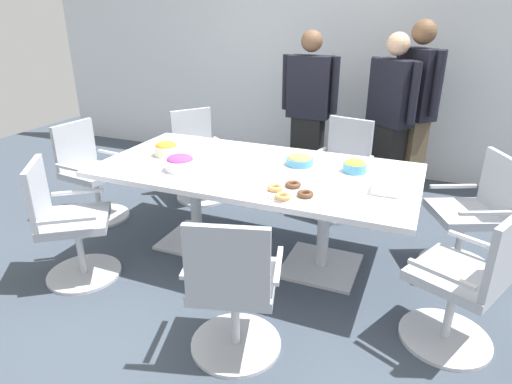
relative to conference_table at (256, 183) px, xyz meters
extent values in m
cube|color=#3D4754|center=(0.00, 0.00, -0.63)|extent=(10.00, 10.00, 0.01)
cube|color=silver|center=(0.00, 2.40, 0.77)|extent=(8.00, 0.10, 2.80)
cube|color=silver|center=(0.00, 0.00, 0.10)|extent=(2.40, 1.20, 0.04)
cube|color=silver|center=(-0.55, 0.00, -0.61)|extent=(0.56, 0.56, 0.02)
cylinder|color=silver|center=(-0.55, 0.00, -0.26)|extent=(0.09, 0.09, 0.69)
cube|color=silver|center=(0.55, 0.00, -0.61)|extent=(0.56, 0.56, 0.02)
cylinder|color=silver|center=(0.55, 0.00, -0.26)|extent=(0.09, 0.09, 0.69)
cylinder|color=silver|center=(-0.97, 0.85, -0.61)|extent=(0.76, 0.76, 0.02)
cylinder|color=silver|center=(-0.97, 0.85, -0.40)|extent=(0.05, 0.05, 0.41)
cube|color=#ADB2BC|center=(-0.97, 0.85, -0.17)|extent=(0.64, 0.64, 0.06)
cube|color=#ADB2BC|center=(-1.14, 0.97, 0.07)|extent=(0.30, 0.37, 0.42)
cube|color=silver|center=(-0.83, 1.04, -0.05)|extent=(0.31, 0.25, 0.02)
cube|color=silver|center=(-1.12, 0.65, -0.05)|extent=(0.31, 0.25, 0.02)
cylinder|color=silver|center=(-1.65, 0.04, -0.61)|extent=(0.60, 0.60, 0.02)
cylinder|color=silver|center=(-1.65, 0.04, -0.40)|extent=(0.05, 0.05, 0.41)
cube|color=#ADB2BC|center=(-1.65, 0.04, -0.17)|extent=(0.51, 0.51, 0.06)
cube|color=#ADB2BC|center=(-1.86, 0.07, 0.07)|extent=(0.09, 0.44, 0.42)
cube|color=silver|center=(-1.62, 0.29, -0.05)|extent=(0.37, 0.07, 0.02)
cube|color=silver|center=(-1.68, -0.20, -0.05)|extent=(0.37, 0.07, 0.02)
cylinder|color=silver|center=(-1.08, -0.79, -0.61)|extent=(0.75, 0.75, 0.02)
cylinder|color=silver|center=(-1.08, -0.79, -0.40)|extent=(0.05, 0.05, 0.41)
cube|color=#ADB2BC|center=(-1.08, -0.79, -0.17)|extent=(0.64, 0.64, 0.06)
cube|color=#ADB2BC|center=(-1.25, -0.92, 0.07)|extent=(0.29, 0.38, 0.42)
cube|color=silver|center=(-1.22, -0.59, -0.05)|extent=(0.32, 0.24, 0.02)
cube|color=silver|center=(-0.94, -0.99, -0.05)|extent=(0.32, 0.24, 0.02)
cylinder|color=silver|center=(0.30, -1.03, -0.61)|extent=(0.67, 0.67, 0.02)
cylinder|color=silver|center=(0.30, -1.03, -0.40)|extent=(0.05, 0.05, 0.41)
cube|color=#ADB2BC|center=(0.30, -1.03, -0.17)|extent=(0.57, 0.57, 0.06)
cube|color=#ADB2BC|center=(0.36, -1.23, 0.07)|extent=(0.43, 0.16, 0.42)
cube|color=silver|center=(0.07, -1.10, -0.05)|extent=(0.13, 0.36, 0.02)
cube|color=silver|center=(0.54, -0.96, -0.05)|extent=(0.13, 0.36, 0.02)
cylinder|color=silver|center=(1.46, -0.49, -0.61)|extent=(0.72, 0.72, 0.02)
cylinder|color=silver|center=(1.46, -0.49, -0.40)|extent=(0.05, 0.05, 0.41)
cube|color=#ADB2BC|center=(1.46, -0.49, -0.17)|extent=(0.61, 0.61, 0.06)
cube|color=#ADB2BC|center=(1.65, -0.58, 0.07)|extent=(0.22, 0.41, 0.42)
cube|color=silver|center=(1.35, -0.72, -0.05)|extent=(0.35, 0.18, 0.02)
cube|color=silver|center=(1.56, -0.27, -0.05)|extent=(0.35, 0.18, 0.02)
cylinder|color=silver|center=(1.51, 0.42, -0.61)|extent=(0.72, 0.72, 0.02)
cylinder|color=silver|center=(1.51, 0.42, -0.40)|extent=(0.05, 0.05, 0.41)
cube|color=#ADB2BC|center=(1.51, 0.42, -0.17)|extent=(0.61, 0.61, 0.06)
cube|color=#ADB2BC|center=(1.71, 0.50, 0.07)|extent=(0.22, 0.41, 0.42)
cube|color=silver|center=(1.62, 0.19, -0.05)|extent=(0.35, 0.18, 0.02)
cube|color=silver|center=(1.41, 0.64, -0.05)|extent=(0.35, 0.18, 0.02)
cylinder|color=silver|center=(0.43, 1.01, -0.61)|extent=(0.63, 0.63, 0.02)
cylinder|color=silver|center=(0.43, 1.01, -0.40)|extent=(0.05, 0.05, 0.41)
cube|color=#ADB2BC|center=(0.43, 1.01, -0.17)|extent=(0.54, 0.54, 0.06)
cube|color=#ADB2BC|center=(0.47, 1.22, 0.07)|extent=(0.44, 0.12, 0.42)
cube|color=silver|center=(0.67, 0.97, -0.05)|extent=(0.10, 0.37, 0.02)
cube|color=silver|center=(0.19, 1.06, -0.05)|extent=(0.10, 0.37, 0.02)
cube|color=black|center=(-0.05, 1.57, -0.23)|extent=(0.33, 0.21, 0.80)
cube|color=black|center=(-0.05, 1.57, 0.49)|extent=(0.45, 0.24, 0.63)
sphere|color=brown|center=(-0.05, 1.57, 0.94)|extent=(0.22, 0.22, 0.22)
cylinder|color=black|center=(0.21, 1.56, 0.52)|extent=(0.08, 0.08, 0.57)
cylinder|color=black|center=(-0.32, 1.59, 0.52)|extent=(0.08, 0.08, 0.57)
cube|color=black|center=(0.78, 1.59, -0.23)|extent=(0.38, 0.35, 0.80)
cube|color=black|center=(0.78, 1.59, 0.49)|extent=(0.48, 0.44, 0.63)
sphere|color=#DBAD89|center=(0.78, 1.59, 0.94)|extent=(0.22, 0.22, 0.22)
cylinder|color=black|center=(0.99, 1.42, 0.52)|extent=(0.11, 0.11, 0.57)
cylinder|color=black|center=(0.57, 1.75, 0.52)|extent=(0.11, 0.11, 0.57)
cube|color=brown|center=(0.99, 1.74, -0.20)|extent=(0.37, 0.37, 0.85)
cube|color=black|center=(0.99, 1.74, 0.56)|extent=(0.47, 0.47, 0.67)
sphere|color=brown|center=(0.99, 1.74, 1.04)|extent=(0.23, 0.23, 0.23)
cylinder|color=black|center=(1.17, 1.55, 0.59)|extent=(0.11, 0.11, 0.60)
cylinder|color=black|center=(0.80, 1.92, 0.59)|extent=(0.11, 0.11, 0.60)
cylinder|color=#4C9EC6|center=(0.71, 0.20, 0.16)|extent=(0.17, 0.17, 0.07)
ellipsoid|color=yellow|center=(0.71, 0.20, 0.19)|extent=(0.15, 0.15, 0.06)
cylinder|color=#4C9EC6|center=(0.28, 0.19, 0.15)|extent=(0.21, 0.21, 0.06)
ellipsoid|color=tan|center=(0.28, 0.19, 0.18)|extent=(0.19, 0.19, 0.05)
cylinder|color=beige|center=(-0.80, 0.00, 0.17)|extent=(0.20, 0.20, 0.08)
ellipsoid|color=orange|center=(-0.80, 0.00, 0.21)|extent=(0.17, 0.17, 0.07)
cylinder|color=white|center=(-0.51, -0.26, 0.17)|extent=(0.22, 0.22, 0.08)
ellipsoid|color=#9E3D8E|center=(-0.51, -0.26, 0.21)|extent=(0.20, 0.20, 0.07)
cylinder|color=white|center=(0.40, -0.39, 0.13)|extent=(0.31, 0.31, 0.01)
torus|color=brown|center=(0.51, -0.41, 0.15)|extent=(0.11, 0.11, 0.03)
torus|color=brown|center=(0.39, -0.28, 0.15)|extent=(0.11, 0.11, 0.03)
torus|color=tan|center=(0.30, -0.38, 0.15)|extent=(0.11, 0.11, 0.03)
torus|color=tan|center=(0.39, -0.50, 0.15)|extent=(0.11, 0.11, 0.03)
cube|color=white|center=(0.98, -0.11, 0.16)|extent=(0.18, 0.18, 0.07)
camera|label=1|loc=(1.21, -2.89, 1.24)|focal=30.69mm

